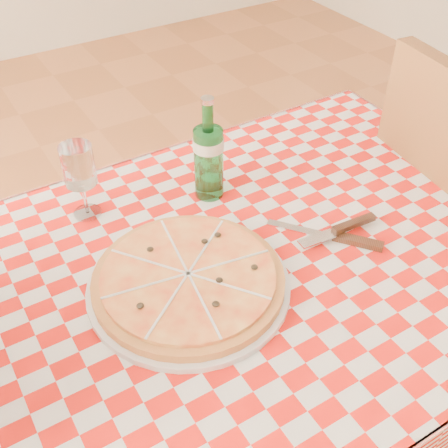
{
  "coord_description": "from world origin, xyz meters",
  "views": [
    {
      "loc": [
        -0.46,
        -0.66,
        1.53
      ],
      "look_at": [
        -0.02,
        0.06,
        0.82
      ],
      "focal_mm": 45.0,
      "sensor_mm": 36.0,
      "label": 1
    }
  ],
  "objects_px": {
    "water_bottle": "(208,149)",
    "wine_glass": "(81,182)",
    "pizza_plate": "(188,279)",
    "dining_table": "(247,294)"
  },
  "relations": [
    {
      "from": "dining_table",
      "to": "water_bottle",
      "type": "relative_size",
      "value": 5.0
    },
    {
      "from": "pizza_plate",
      "to": "wine_glass",
      "type": "height_order",
      "value": "wine_glass"
    },
    {
      "from": "dining_table",
      "to": "pizza_plate",
      "type": "height_order",
      "value": "pizza_plate"
    },
    {
      "from": "pizza_plate",
      "to": "dining_table",
      "type": "bearing_deg",
      "value": 2.07
    },
    {
      "from": "dining_table",
      "to": "pizza_plate",
      "type": "relative_size",
      "value": 3.16
    },
    {
      "from": "pizza_plate",
      "to": "water_bottle",
      "type": "height_order",
      "value": "water_bottle"
    },
    {
      "from": "water_bottle",
      "to": "wine_glass",
      "type": "xyz_separation_m",
      "value": [
        -0.26,
        0.08,
        -0.03
      ]
    },
    {
      "from": "wine_glass",
      "to": "pizza_plate",
      "type": "bearing_deg",
      "value": -75.2
    },
    {
      "from": "water_bottle",
      "to": "wine_glass",
      "type": "bearing_deg",
      "value": 163.92
    },
    {
      "from": "dining_table",
      "to": "wine_glass",
      "type": "bearing_deg",
      "value": 125.64
    }
  ]
}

